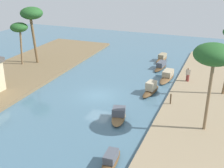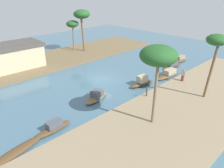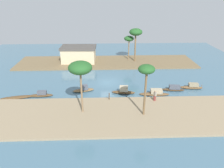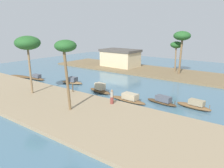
{
  "view_description": "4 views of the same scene",
  "coord_description": "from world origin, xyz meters",
  "px_view_note": "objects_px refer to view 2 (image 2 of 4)",
  "views": [
    {
      "loc": [
        -26.86,
        -12.15,
        13.03
      ],
      "look_at": [
        1.65,
        -0.91,
        0.85
      ],
      "focal_mm": 48.01,
      "sensor_mm": 36.0,
      "label": 1
    },
    {
      "loc": [
        -18.45,
        -20.96,
        12.0
      ],
      "look_at": [
        -0.94,
        -3.12,
        0.67
      ],
      "focal_mm": 35.23,
      "sensor_mm": 36.0,
      "label": 2
    },
    {
      "loc": [
        -0.64,
        -38.9,
        16.04
      ],
      "look_at": [
        0.72,
        -3.64,
        1.17
      ],
      "focal_mm": 35.97,
      "sensor_mm": 36.0,
      "label": 3
    },
    {
      "loc": [
        21.65,
        -27.52,
        8.7
      ],
      "look_at": [
        2.08,
        -1.73,
        0.47
      ],
      "focal_mm": 36.31,
      "sensor_mm": 36.0,
      "label": 4
    }
  ],
  "objects_px": {
    "sampan_midstream": "(180,60)",
    "person_on_near_bank": "(183,76)",
    "mooring_post": "(147,92)",
    "palm_tree_right_tall": "(72,25)",
    "sampan_foreground": "(97,96)",
    "sampan_upstream_small": "(172,65)",
    "palm_tree_left_near": "(158,56)",
    "riverside_building": "(15,56)",
    "sampan_open_hull": "(53,128)",
    "palm_tree_right_short": "(82,15)",
    "sampan_downstream_large": "(142,82)",
    "sampan_with_red_awning": "(15,153)",
    "sampan_near_left_bank": "(169,74)",
    "palm_tree_left_far": "(216,43)"
  },
  "relations": [
    {
      "from": "sampan_midstream",
      "to": "person_on_near_bank",
      "type": "distance_m",
      "value": 9.04
    },
    {
      "from": "mooring_post",
      "to": "palm_tree_right_tall",
      "type": "height_order",
      "value": "palm_tree_right_tall"
    },
    {
      "from": "sampan_foreground",
      "to": "palm_tree_right_tall",
      "type": "distance_m",
      "value": 20.68
    },
    {
      "from": "sampan_midstream",
      "to": "sampan_upstream_small",
      "type": "height_order",
      "value": "sampan_midstream"
    },
    {
      "from": "palm_tree_left_near",
      "to": "riverside_building",
      "type": "xyz_separation_m",
      "value": [
        -2.78,
        23.78,
        -4.52
      ]
    },
    {
      "from": "sampan_open_hull",
      "to": "person_on_near_bank",
      "type": "distance_m",
      "value": 18.14
    },
    {
      "from": "sampan_foreground",
      "to": "mooring_post",
      "type": "xyz_separation_m",
      "value": [
        4.25,
        -3.86,
        0.45
      ]
    },
    {
      "from": "sampan_midstream",
      "to": "palm_tree_right_short",
      "type": "xyz_separation_m",
      "value": [
        -7.93,
        16.18,
        6.54
      ]
    },
    {
      "from": "sampan_foreground",
      "to": "person_on_near_bank",
      "type": "bearing_deg",
      "value": -35.18
    },
    {
      "from": "sampan_downstream_large",
      "to": "sampan_with_red_awning",
      "type": "bearing_deg",
      "value": -168.32
    },
    {
      "from": "sampan_near_left_bank",
      "to": "sampan_upstream_small",
      "type": "relative_size",
      "value": 1.25
    },
    {
      "from": "sampan_near_left_bank",
      "to": "palm_tree_left_near",
      "type": "relative_size",
      "value": 0.68
    },
    {
      "from": "sampan_upstream_small",
      "to": "palm_tree_right_short",
      "type": "relative_size",
      "value": 0.52
    },
    {
      "from": "person_on_near_bank",
      "to": "palm_tree_left_far",
      "type": "bearing_deg",
      "value": 122.02
    },
    {
      "from": "sampan_downstream_large",
      "to": "palm_tree_left_far",
      "type": "xyz_separation_m",
      "value": [
        2.11,
        -7.54,
        6.12
      ]
    },
    {
      "from": "sampan_near_left_bank",
      "to": "sampan_midstream",
      "type": "height_order",
      "value": "same"
    },
    {
      "from": "sampan_downstream_large",
      "to": "sampan_open_hull",
      "type": "bearing_deg",
      "value": -169.58
    },
    {
      "from": "person_on_near_bank",
      "to": "sampan_upstream_small",
      "type": "bearing_deg",
      "value": -74.12
    },
    {
      "from": "sampan_open_hull",
      "to": "palm_tree_right_tall",
      "type": "relative_size",
      "value": 0.67
    },
    {
      "from": "sampan_downstream_large",
      "to": "palm_tree_left_near",
      "type": "height_order",
      "value": "palm_tree_left_near"
    },
    {
      "from": "palm_tree_right_tall",
      "to": "mooring_post",
      "type": "bearing_deg",
      "value": -103.83
    },
    {
      "from": "sampan_foreground",
      "to": "palm_tree_left_near",
      "type": "relative_size",
      "value": 0.52
    },
    {
      "from": "sampan_downstream_large",
      "to": "palm_tree_right_tall",
      "type": "height_order",
      "value": "palm_tree_right_tall"
    },
    {
      "from": "sampan_open_hull",
      "to": "palm_tree_left_far",
      "type": "distance_m",
      "value": 18.12
    },
    {
      "from": "sampan_near_left_bank",
      "to": "sampan_midstream",
      "type": "relative_size",
      "value": 1.25
    },
    {
      "from": "palm_tree_left_far",
      "to": "riverside_building",
      "type": "height_order",
      "value": "palm_tree_left_far"
    },
    {
      "from": "sampan_with_red_awning",
      "to": "palm_tree_right_short",
      "type": "relative_size",
      "value": 0.69
    },
    {
      "from": "sampan_open_hull",
      "to": "riverside_building",
      "type": "xyz_separation_m",
      "value": [
        4.38,
        18.16,
        1.79
      ]
    },
    {
      "from": "sampan_upstream_small",
      "to": "palm_tree_right_tall",
      "type": "distance_m",
      "value": 19.58
    },
    {
      "from": "sampan_upstream_small",
      "to": "palm_tree_left_far",
      "type": "height_order",
      "value": "palm_tree_left_far"
    },
    {
      "from": "palm_tree_left_far",
      "to": "riverside_building",
      "type": "relative_size",
      "value": 0.87
    },
    {
      "from": "sampan_midstream",
      "to": "palm_tree_left_far",
      "type": "relative_size",
      "value": 0.55
    },
    {
      "from": "palm_tree_left_far",
      "to": "riverside_building",
      "type": "distance_m",
      "value": 27.81
    },
    {
      "from": "palm_tree_right_tall",
      "to": "palm_tree_right_short",
      "type": "bearing_deg",
      "value": -41.11
    },
    {
      "from": "sampan_near_left_bank",
      "to": "palm_tree_left_far",
      "type": "height_order",
      "value": "palm_tree_left_far"
    },
    {
      "from": "sampan_near_left_bank",
      "to": "palm_tree_right_tall",
      "type": "xyz_separation_m",
      "value": [
        -2.3,
        19.67,
        4.88
      ]
    },
    {
      "from": "riverside_building",
      "to": "palm_tree_right_tall",
      "type": "bearing_deg",
      "value": 8.62
    },
    {
      "from": "sampan_foreground",
      "to": "palm_tree_left_far",
      "type": "distance_m",
      "value": 13.92
    },
    {
      "from": "sampan_foreground",
      "to": "sampan_downstream_large",
      "type": "bearing_deg",
      "value": -23.8
    },
    {
      "from": "mooring_post",
      "to": "palm_tree_left_far",
      "type": "relative_size",
      "value": 0.15
    },
    {
      "from": "person_on_near_bank",
      "to": "sampan_near_left_bank",
      "type": "bearing_deg",
      "value": -43.04
    },
    {
      "from": "sampan_downstream_large",
      "to": "riverside_building",
      "type": "relative_size",
      "value": 0.48
    },
    {
      "from": "palm_tree_left_near",
      "to": "palm_tree_right_short",
      "type": "distance_m",
      "value": 26.15
    },
    {
      "from": "sampan_with_red_awning",
      "to": "sampan_upstream_small",
      "type": "height_order",
      "value": "sampan_upstream_small"
    },
    {
      "from": "sampan_near_left_bank",
      "to": "sampan_foreground",
      "type": "xyz_separation_m",
      "value": [
        -11.85,
        1.99,
        -0.0
      ]
    },
    {
      "from": "person_on_near_bank",
      "to": "palm_tree_left_near",
      "type": "xyz_separation_m",
      "value": [
        -10.78,
        -2.98,
        5.67
      ]
    },
    {
      "from": "sampan_downstream_large",
      "to": "sampan_open_hull",
      "type": "relative_size",
      "value": 1.03
    },
    {
      "from": "sampan_downstream_large",
      "to": "sampan_open_hull",
      "type": "xyz_separation_m",
      "value": [
        -13.43,
        -0.61,
        -0.13
      ]
    },
    {
      "from": "sampan_downstream_large",
      "to": "palm_tree_left_far",
      "type": "bearing_deg",
      "value": -66.58
    },
    {
      "from": "palm_tree_right_tall",
      "to": "sampan_with_red_awning",
      "type": "bearing_deg",
      "value": -134.84
    }
  ]
}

